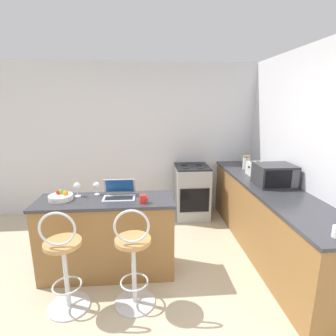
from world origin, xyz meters
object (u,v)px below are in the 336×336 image
Objects in this scene: bar_stool_far at (133,260)px; wine_glass_tall at (77,186)px; stove_range at (192,192)px; toaster at (257,169)px; microwave at (274,175)px; mug_red at (143,199)px; storage_jar at (246,162)px; bar_stool_near at (64,263)px; wine_glass_short at (96,186)px; fruit_bowl at (61,197)px; laptop at (119,193)px.

bar_stool_far is 6.44× the size of wine_glass_tall.
stove_range is at bearing 66.03° from bar_stool_far.
toaster is 1.20m from stove_range.
bar_stool_far is at bearing -46.09° from wine_glass_tall.
mug_red is (-1.66, -0.48, -0.09)m from microwave.
storage_jar is at bearing 92.05° from microwave.
stove_range is at bearing 127.05° from microwave.
stove_range is (1.54, 2.02, -0.04)m from bar_stool_near.
wine_glass_tall reaches higher than bar_stool_near.
storage_jar reaches higher than wine_glass_tall.
toaster is (-0.02, 0.47, -0.04)m from microwave.
bar_stool_near and bar_stool_far have the same top height.
wine_glass_short is at bearing 121.73° from bar_stool_far.
bar_stool_near is at bearing -143.27° from storage_jar.
microwave is (1.76, 0.88, 0.55)m from bar_stool_far.
microwave is 2.19× the size of storage_jar.
toaster is 2.48m from wine_glass_tall.
wine_glass_tall is at bearing -168.48° from wine_glass_short.
fruit_bowl is at bearing -162.95° from toaster.
wine_glass_tall is at bearing -138.84° from stove_range.
stove_range is at bearing 63.73° from mug_red.
wine_glass_short reaches higher than bar_stool_far.
storage_jar is (-0.01, 0.41, 0.01)m from toaster.
toaster is at bearing -38.51° from stove_range.
stove_range is 2.13m from wine_glass_tall.
toaster reaches higher than wine_glass_short.
microwave is at bearing 26.55° from bar_stool_far.
laptop reaches higher than bar_stool_near.
wine_glass_short reaches higher than fruit_bowl.
stove_range is 1.87m from mug_red.
bar_stool_near is 0.75m from fruit_bowl.
mug_red is 0.57× the size of wine_glass_tall.
microwave is at bearing 16.03° from mug_red.
microwave is (1.93, 0.27, 0.09)m from laptop.
bar_stool_near is 1.00× the size of bar_stool_far.
bar_stool_near is at bearing -159.87° from microwave.
wine_glass_short is (-2.18, -0.64, 0.01)m from toaster.
wine_glass_short is at bearing 20.93° from fruit_bowl.
bar_stool_near is 6.90× the size of wine_glass_short.
toaster is 2.05× the size of wine_glass_short.
fruit_bowl is (-0.80, 0.57, 0.45)m from bar_stool_far.
laptop is 0.34m from mug_red.
mug_red is at bearing -163.97° from microwave.
toaster is 1.91× the size of wine_glass_tall.
storage_jar is (1.63, 1.36, 0.06)m from mug_red.
wine_glass_tall is (-0.65, 0.67, 0.53)m from bar_stool_far.
wine_glass_short is at bearing 150.15° from mug_red.
bar_stool_far is at bearing -35.59° from fruit_bowl.
wine_glass_short is at bearing -154.08° from storage_jar.
bar_stool_near is 3.00m from storage_jar.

